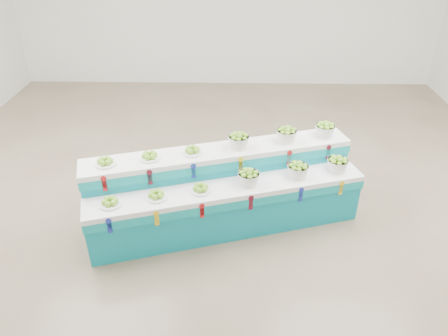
{
  "coord_description": "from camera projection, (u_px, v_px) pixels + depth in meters",
  "views": [
    {
      "loc": [
        0.15,
        -5.18,
        3.71
      ],
      "look_at": [
        0.05,
        -0.55,
        0.87
      ],
      "focal_mm": 33.69,
      "sensor_mm": 36.0,
      "label": 1
    }
  ],
  "objects": [
    {
      "name": "basket_lower_right",
      "position": [
        338.0,
        164.0,
        5.62
      ],
      "size": [
        0.35,
        0.35,
        0.21
      ],
      "primitive_type": null,
      "rotation": [
        0.0,
        0.0,
        0.29
      ],
      "color": "silver",
      "rests_on": "display_stand"
    },
    {
      "name": "plate_upper_right",
      "position": [
        192.0,
        150.0,
        5.44
      ],
      "size": [
        0.32,
        0.32,
        0.1
      ],
      "primitive_type": "cylinder",
      "rotation": [
        0.0,
        0.0,
        0.29
      ],
      "color": "white",
      "rests_on": "display_stand"
    },
    {
      "name": "basket_upper_left",
      "position": [
        239.0,
        140.0,
        5.55
      ],
      "size": [
        0.35,
        0.35,
        0.21
      ],
      "primitive_type": null,
      "rotation": [
        0.0,
        0.0,
        0.29
      ],
      "color": "silver",
      "rests_on": "display_stand"
    },
    {
      "name": "basket_upper_mid",
      "position": [
        286.0,
        134.0,
        5.7
      ],
      "size": [
        0.35,
        0.35,
        0.21
      ],
      "primitive_type": null,
      "rotation": [
        0.0,
        0.0,
        0.29
      ],
      "color": "silver",
      "rests_on": "display_stand"
    },
    {
      "name": "plate_lower_left",
      "position": [
        110.0,
        202.0,
        4.98
      ],
      "size": [
        0.32,
        0.32,
        0.1
      ],
      "primitive_type": "cylinder",
      "rotation": [
        0.0,
        0.0,
        0.29
      ],
      "color": "white",
      "rests_on": "display_stand"
    },
    {
      "name": "plate_upper_left",
      "position": [
        105.0,
        161.0,
        5.19
      ],
      "size": [
        0.32,
        0.32,
        0.1
      ],
      "primitive_type": "cylinder",
      "rotation": [
        0.0,
        0.0,
        0.29
      ],
      "color": "white",
      "rests_on": "display_stand"
    },
    {
      "name": "basket_lower_left",
      "position": [
        249.0,
        177.0,
        5.34
      ],
      "size": [
        0.35,
        0.35,
        0.21
      ],
      "primitive_type": null,
      "rotation": [
        0.0,
        0.0,
        0.29
      ],
      "color": "silver",
      "rests_on": "display_stand"
    },
    {
      "name": "ground",
      "position": [
        222.0,
        198.0,
        6.36
      ],
      "size": [
        10.0,
        10.0,
        0.0
      ],
      "primitive_type": "plane",
      "color": "brown",
      "rests_on": "ground"
    },
    {
      "name": "basket_lower_mid",
      "position": [
        298.0,
        170.0,
        5.49
      ],
      "size": [
        0.35,
        0.35,
        0.21
      ],
      "primitive_type": null,
      "rotation": [
        0.0,
        0.0,
        0.29
      ],
      "color": "silver",
      "rests_on": "display_stand"
    },
    {
      "name": "basket_upper_right",
      "position": [
        325.0,
        129.0,
        5.83
      ],
      "size": [
        0.35,
        0.35,
        0.21
      ],
      "primitive_type": null,
      "rotation": [
        0.0,
        0.0,
        0.29
      ],
      "color": "silver",
      "rests_on": "display_stand"
    },
    {
      "name": "plate_lower_mid",
      "position": [
        156.0,
        195.0,
        5.1
      ],
      "size": [
        0.32,
        0.32,
        0.1
      ],
      "primitive_type": "cylinder",
      "rotation": [
        0.0,
        0.0,
        0.29
      ],
      "color": "white",
      "rests_on": "display_stand"
    },
    {
      "name": "display_stand",
      "position": [
        224.0,
        191.0,
        5.63
      ],
      "size": [
        3.75,
        1.93,
        1.02
      ],
      "primitive_type": null,
      "rotation": [
        0.0,
        0.0,
        0.29
      ],
      "color": "#0C899C",
      "rests_on": "ground"
    },
    {
      "name": "plate_upper_mid",
      "position": [
        150.0,
        156.0,
        5.31
      ],
      "size": [
        0.32,
        0.32,
        0.1
      ],
      "primitive_type": "cylinder",
      "rotation": [
        0.0,
        0.0,
        0.29
      ],
      "color": "white",
      "rests_on": "display_stand"
    },
    {
      "name": "plate_lower_right",
      "position": [
        201.0,
        188.0,
        5.22
      ],
      "size": [
        0.32,
        0.32,
        0.1
      ],
      "primitive_type": "cylinder",
      "rotation": [
        0.0,
        0.0,
        0.29
      ],
      "color": "white",
      "rests_on": "display_stand"
    }
  ]
}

